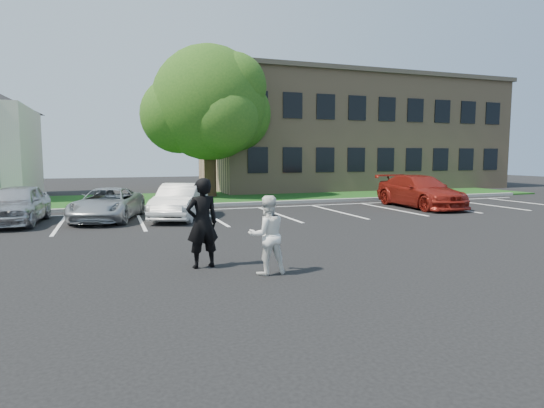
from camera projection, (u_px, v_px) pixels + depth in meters
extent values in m
plane|color=black|center=(286.00, 261.00, 10.70)|extent=(90.00, 90.00, 0.00)
cube|color=gray|center=(195.00, 205.00, 21.93)|extent=(40.00, 0.30, 0.15)
cube|color=#154014|center=(183.00, 199.00, 25.68)|extent=(44.00, 8.00, 0.08)
cube|color=white|center=(60.00, 225.00, 16.31)|extent=(0.12, 5.20, 0.01)
cube|color=white|center=(141.00, 221.00, 17.25)|extent=(0.12, 5.20, 0.01)
cube|color=white|center=(213.00, 217.00, 18.19)|extent=(0.12, 5.20, 0.01)
cube|color=white|center=(278.00, 214.00, 19.13)|extent=(0.12, 5.20, 0.01)
cube|color=white|center=(338.00, 212.00, 20.07)|extent=(0.12, 5.20, 0.01)
cube|color=white|center=(392.00, 209.00, 21.01)|extent=(0.12, 5.20, 0.01)
cube|color=white|center=(441.00, 207.00, 21.95)|extent=(0.12, 5.20, 0.01)
cube|color=white|center=(486.00, 205.00, 22.89)|extent=(0.12, 5.20, 0.01)
cube|color=white|center=(528.00, 203.00, 23.83)|extent=(0.12, 5.20, 0.01)
cube|color=white|center=(230.00, 209.00, 21.19)|extent=(34.00, 0.12, 0.01)
cube|color=#A08362|center=(350.00, 136.00, 35.57)|extent=(22.00, 10.00, 8.00)
cube|color=#4B4439|center=(351.00, 82.00, 35.13)|extent=(22.40, 10.40, 0.30)
cube|color=black|center=(258.00, 160.00, 27.97)|extent=(1.30, 0.06, 1.60)
cube|color=black|center=(258.00, 104.00, 27.61)|extent=(1.30, 0.06, 1.60)
cube|color=black|center=(292.00, 160.00, 28.74)|extent=(1.30, 0.06, 1.60)
cube|color=black|center=(293.00, 105.00, 28.38)|extent=(1.30, 0.06, 1.60)
cube|color=black|center=(325.00, 160.00, 29.51)|extent=(1.30, 0.06, 1.60)
cube|color=black|center=(326.00, 107.00, 29.15)|extent=(1.30, 0.06, 1.60)
cube|color=black|center=(356.00, 160.00, 30.28)|extent=(1.30, 0.06, 1.60)
cube|color=black|center=(357.00, 108.00, 29.92)|extent=(1.30, 0.06, 1.60)
cube|color=black|center=(386.00, 160.00, 31.05)|extent=(1.30, 0.06, 1.60)
cube|color=black|center=(387.00, 109.00, 30.69)|extent=(1.30, 0.06, 1.60)
cube|color=black|center=(414.00, 160.00, 31.82)|extent=(1.30, 0.06, 1.60)
cube|color=black|center=(415.00, 110.00, 31.46)|extent=(1.30, 0.06, 1.60)
cube|color=black|center=(441.00, 159.00, 32.60)|extent=(1.30, 0.06, 1.60)
cube|color=black|center=(442.00, 111.00, 32.24)|extent=(1.30, 0.06, 1.60)
cube|color=black|center=(466.00, 159.00, 33.37)|extent=(1.30, 0.06, 1.60)
cube|color=black|center=(468.00, 112.00, 33.01)|extent=(1.30, 0.06, 1.60)
cube|color=black|center=(490.00, 159.00, 34.14)|extent=(1.30, 0.06, 1.60)
cube|color=black|center=(493.00, 113.00, 33.78)|extent=(1.30, 0.06, 1.60)
cylinder|color=black|center=(210.00, 171.00, 26.69)|extent=(0.70, 0.70, 3.20)
sphere|color=#224F15|center=(209.00, 103.00, 26.28)|extent=(6.60, 6.60, 6.60)
sphere|color=#224F15|center=(233.00, 114.00, 27.52)|extent=(4.60, 4.60, 4.60)
sphere|color=#224F15|center=(179.00, 115.00, 26.16)|extent=(4.40, 4.40, 4.40)
sphere|color=#224F15|center=(222.00, 117.00, 25.11)|extent=(4.00, 4.00, 4.00)
sphere|color=#224F15|center=(194.00, 101.00, 27.54)|extent=(4.20, 4.20, 4.20)
sphere|color=#224F15|center=(233.00, 86.00, 25.74)|extent=(3.80, 3.80, 3.80)
imported|color=black|center=(202.00, 223.00, 9.98)|extent=(0.79, 0.57, 1.99)
imported|color=white|center=(267.00, 235.00, 9.44)|extent=(0.81, 0.63, 1.65)
imported|color=#B4B4B9|center=(17.00, 204.00, 16.43)|extent=(2.04, 4.35, 1.44)
imported|color=#AEB1B6|center=(108.00, 204.00, 17.42)|extent=(3.18, 4.82, 1.23)
imported|color=silver|center=(180.00, 201.00, 17.82)|extent=(2.92, 4.42, 1.38)
imported|color=maroon|center=(420.00, 191.00, 21.76)|extent=(2.26, 5.33, 1.53)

